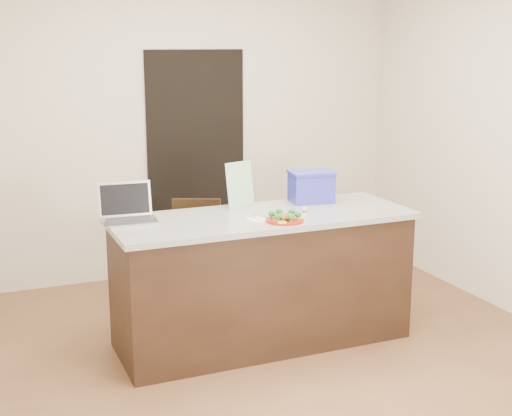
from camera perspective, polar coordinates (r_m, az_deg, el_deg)
name	(u,v)px	position (r m, az deg, el deg)	size (l,w,h in m)	color
ground	(277,355)	(4.93, 1.67, -11.64)	(4.00, 4.00, 0.00)	brown
room_shell	(278,115)	(4.49, 1.80, 7.46)	(4.00, 4.00, 4.00)	white
doorway	(197,163)	(6.44, -4.78, 3.61)	(0.90, 0.02, 2.00)	black
island	(262,279)	(4.97, 0.50, -5.68)	(2.06, 0.76, 0.92)	black
plate	(285,220)	(4.66, 2.31, -0.96)	(0.25, 0.25, 0.02)	maroon
meatballs	(285,216)	(4.65, 2.36, -0.68)	(0.09, 0.10, 0.04)	brown
broccoli	(285,214)	(4.65, 2.32, -0.49)	(0.20, 0.22, 0.04)	#144E1C
pepper_rings	(285,219)	(4.66, 2.31, -0.86)	(0.21, 0.23, 0.01)	#FFF21A
napkin	(259,219)	(4.71, 0.22, -0.88)	(0.13, 0.13, 0.01)	white
fork	(256,218)	(4.71, -0.02, -0.82)	(0.03, 0.13, 0.00)	silver
knife	(264,218)	(4.71, 0.64, -0.81)	(0.07, 0.19, 0.01)	white
yogurt_bottle	(305,210)	(4.86, 3.91, -0.18)	(0.03, 0.03, 0.07)	white
laptop	(127,211)	(4.74, -10.26, -0.20)	(0.37, 0.30, 0.25)	#A4A4A8
leaflet	(240,184)	(5.04, -1.30, 1.89)	(0.23, 0.00, 0.32)	white
blue_box	(311,186)	(5.22, 4.44, 1.74)	(0.35, 0.27, 0.23)	#3131B3
chair	(201,248)	(5.61, -4.44, -3.17)	(0.51, 0.52, 0.86)	black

